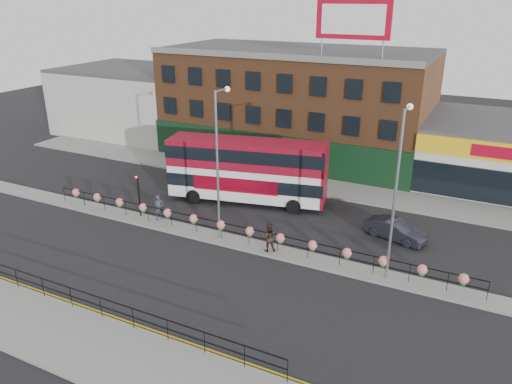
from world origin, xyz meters
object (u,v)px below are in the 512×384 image
at_px(lamp_column_west, 219,153).
at_px(pedestrian_a, 159,208).
at_px(pedestrian_b, 269,237).
at_px(car, 395,230).
at_px(double_decker_bus, 247,165).
at_px(lamp_column_east, 397,181).

bearing_deg(lamp_column_west, pedestrian_a, 177.33).
bearing_deg(pedestrian_b, car, -171.36).
relative_size(pedestrian_a, lamp_column_west, 0.19).
xyz_separation_m(double_decker_bus, car, (11.62, -1.33, -2.33)).
relative_size(lamp_column_west, lamp_column_east, 1.00).
height_order(pedestrian_a, pedestrian_b, pedestrian_b).
xyz_separation_m(car, pedestrian_b, (-6.64, -5.44, 0.41)).
xyz_separation_m(double_decker_bus, lamp_column_west, (1.31, -6.30, 2.87)).
bearing_deg(pedestrian_b, lamp_column_east, 152.22).
relative_size(pedestrian_a, pedestrian_b, 1.00).
bearing_deg(lamp_column_east, pedestrian_b, -177.08).
height_order(pedestrian_b, lamp_column_west, lamp_column_west).
distance_m(pedestrian_b, lamp_column_west, 6.06).
height_order(pedestrian_a, lamp_column_east, lamp_column_east).
distance_m(double_decker_bus, lamp_column_east, 14.14).
bearing_deg(double_decker_bus, pedestrian_b, -53.68).
height_order(pedestrian_b, lamp_column_east, lamp_column_east).
distance_m(double_decker_bus, car, 11.93).
relative_size(car, lamp_column_east, 0.44).
distance_m(pedestrian_a, lamp_column_east, 16.86).
xyz_separation_m(pedestrian_a, lamp_column_west, (5.20, -0.24, 4.80)).
bearing_deg(double_decker_bus, lamp_column_east, -27.54).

